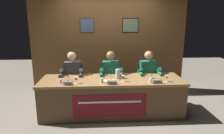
{
  "coord_description": "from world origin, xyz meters",
  "views": [
    {
      "loc": [
        -0.23,
        -3.86,
        1.9
      ],
      "look_at": [
        0.0,
        0.0,
        0.99
      ],
      "focal_mm": 31.85,
      "sensor_mm": 36.0,
      "label": 1
    }
  ],
  "objects_px": {
    "nameplate_right": "(157,81)",
    "water_pitcher_central": "(118,74)",
    "juice_glass_right": "(166,77)",
    "water_cup_left": "(61,81)",
    "document_stack_center": "(110,81)",
    "chair_center": "(110,83)",
    "chair_left": "(74,84)",
    "nameplate_left": "(68,83)",
    "water_cup_center": "(102,81)",
    "panelist_right": "(149,74)",
    "panelist_center": "(111,74)",
    "juice_glass_center": "(123,77)",
    "microphone_center": "(111,77)",
    "microphone_left": "(68,77)",
    "water_cup_right": "(150,80)",
    "microphone_right": "(152,75)",
    "juice_glass_left": "(76,79)",
    "nameplate_center": "(112,82)",
    "chair_right": "(146,83)",
    "conference_table": "(112,92)",
    "panelist_left": "(72,75)"
  },
  "relations": [
    {
      "from": "conference_table",
      "to": "panelist_center",
      "type": "height_order",
      "value": "panelist_center"
    },
    {
      "from": "chair_center",
      "to": "water_cup_right",
      "type": "height_order",
      "value": "chair_center"
    },
    {
      "from": "panelist_right",
      "to": "nameplate_right",
      "type": "distance_m",
      "value": 0.76
    },
    {
      "from": "panelist_center",
      "to": "juice_glass_center",
      "type": "distance_m",
      "value": 0.65
    },
    {
      "from": "water_cup_right",
      "to": "microphone_right",
      "type": "height_order",
      "value": "microphone_right"
    },
    {
      "from": "chair_right",
      "to": "juice_glass_center",
      "type": "bearing_deg",
      "value": -129.25
    },
    {
      "from": "microphone_center",
      "to": "chair_right",
      "type": "distance_m",
      "value": 1.2
    },
    {
      "from": "microphone_left",
      "to": "water_cup_right",
      "type": "distance_m",
      "value": 1.6
    },
    {
      "from": "juice_glass_center",
      "to": "water_cup_right",
      "type": "xyz_separation_m",
      "value": [
        0.53,
        -0.07,
        -0.05
      ]
    },
    {
      "from": "chair_left",
      "to": "juice_glass_right",
      "type": "xyz_separation_m",
      "value": [
        1.9,
        -0.86,
        0.38
      ]
    },
    {
      "from": "nameplate_left",
      "to": "microphone_right",
      "type": "relative_size",
      "value": 0.82
    },
    {
      "from": "water_cup_right",
      "to": "document_stack_center",
      "type": "relative_size",
      "value": 0.36
    },
    {
      "from": "water_cup_center",
      "to": "panelist_right",
      "type": "bearing_deg",
      "value": 31.62
    },
    {
      "from": "document_stack_center",
      "to": "chair_center",
      "type": "bearing_deg",
      "value": 86.57
    },
    {
      "from": "nameplate_left",
      "to": "microphone_left",
      "type": "distance_m",
      "value": 0.27
    },
    {
      "from": "juice_glass_left",
      "to": "nameplate_right",
      "type": "height_order",
      "value": "juice_glass_left"
    },
    {
      "from": "microphone_left",
      "to": "nameplate_right",
      "type": "relative_size",
      "value": 1.11
    },
    {
      "from": "juice_glass_left",
      "to": "microphone_center",
      "type": "xyz_separation_m",
      "value": [
        0.67,
        0.15,
        -0.01
      ]
    },
    {
      "from": "nameplate_center",
      "to": "microphone_right",
      "type": "relative_size",
      "value": 0.91
    },
    {
      "from": "nameplate_left",
      "to": "water_pitcher_central",
      "type": "xyz_separation_m",
      "value": [
        0.96,
        0.39,
        0.05
      ]
    },
    {
      "from": "water_cup_right",
      "to": "chair_center",
      "type": "bearing_deg",
      "value": 129.7
    },
    {
      "from": "panelist_center",
      "to": "microphone_right",
      "type": "distance_m",
      "value": 0.95
    },
    {
      "from": "water_cup_center",
      "to": "water_pitcher_central",
      "type": "distance_m",
      "value": 0.44
    },
    {
      "from": "chair_left",
      "to": "panelist_center",
      "type": "relative_size",
      "value": 0.74
    },
    {
      "from": "panelist_center",
      "to": "juice_glass_center",
      "type": "bearing_deg",
      "value": -71.55
    },
    {
      "from": "panelist_left",
      "to": "microphone_right",
      "type": "xyz_separation_m",
      "value": [
        1.67,
        -0.47,
        0.09
      ]
    },
    {
      "from": "juice_glass_left",
      "to": "juice_glass_right",
      "type": "xyz_separation_m",
      "value": [
        1.74,
        0.0,
        0.0
      ]
    },
    {
      "from": "microphone_center",
      "to": "juice_glass_right",
      "type": "distance_m",
      "value": 1.08
    },
    {
      "from": "conference_table",
      "to": "microphone_right",
      "type": "distance_m",
      "value": 0.88
    },
    {
      "from": "water_cup_right",
      "to": "conference_table",
      "type": "bearing_deg",
      "value": 168.89
    },
    {
      "from": "juice_glass_right",
      "to": "water_cup_left",
      "type": "bearing_deg",
      "value": 179.47
    },
    {
      "from": "nameplate_center",
      "to": "microphone_right",
      "type": "bearing_deg",
      "value": 20.04
    },
    {
      "from": "chair_center",
      "to": "juice_glass_center",
      "type": "relative_size",
      "value": 7.35
    },
    {
      "from": "microphone_center",
      "to": "microphone_right",
      "type": "distance_m",
      "value": 0.84
    },
    {
      "from": "juice_glass_left",
      "to": "juice_glass_center",
      "type": "height_order",
      "value": "same"
    },
    {
      "from": "chair_center",
      "to": "panelist_center",
      "type": "distance_m",
      "value": 0.34
    },
    {
      "from": "chair_left",
      "to": "nameplate_left",
      "type": "xyz_separation_m",
      "value": [
        0.03,
        -0.96,
        0.33
      ]
    },
    {
      "from": "conference_table",
      "to": "chair_center",
      "type": "bearing_deg",
      "value": 89.91
    },
    {
      "from": "nameplate_center",
      "to": "nameplate_right",
      "type": "xyz_separation_m",
      "value": [
        0.85,
        0.02,
        0.0
      ]
    },
    {
      "from": "juice_glass_right",
      "to": "document_stack_center",
      "type": "xyz_separation_m",
      "value": [
        -1.09,
        0.1,
        -0.08
      ]
    },
    {
      "from": "conference_table",
      "to": "juice_glass_right",
      "type": "distance_m",
      "value": 1.1
    },
    {
      "from": "nameplate_right",
      "to": "document_stack_center",
      "type": "distance_m",
      "value": 0.9
    },
    {
      "from": "juice_glass_center",
      "to": "microphone_right",
      "type": "bearing_deg",
      "value": 12.35
    },
    {
      "from": "nameplate_left",
      "to": "juice_glass_left",
      "type": "height_order",
      "value": "juice_glass_left"
    },
    {
      "from": "chair_center",
      "to": "microphone_center",
      "type": "distance_m",
      "value": 0.81
    },
    {
      "from": "juice_glass_right",
      "to": "microphone_right",
      "type": "bearing_deg",
      "value": 139.38
    },
    {
      "from": "nameplate_right",
      "to": "water_pitcher_central",
      "type": "xyz_separation_m",
      "value": [
        -0.71,
        0.39,
        0.05
      ]
    },
    {
      "from": "panelist_center",
      "to": "microphone_center",
      "type": "relative_size",
      "value": 5.73
    },
    {
      "from": "water_cup_left",
      "to": "water_cup_center",
      "type": "height_order",
      "value": "same"
    },
    {
      "from": "juice_glass_right",
      "to": "juice_glass_center",
      "type": "bearing_deg",
      "value": 176.0
    }
  ]
}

